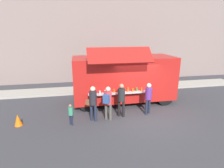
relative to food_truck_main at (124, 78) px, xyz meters
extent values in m
plane|color=#38383D|center=(0.45, -2.38, -1.54)|extent=(60.00, 60.00, 0.00)
cube|color=#9E998E|center=(-4.00, 2.62, -1.47)|extent=(28.00, 1.60, 0.15)
cube|color=gray|center=(-3.00, 6.52, 1.97)|extent=(32.00, 2.40, 7.03)
cube|color=#B41D19|center=(0.00, 0.02, 0.01)|extent=(5.99, 2.31, 2.51)
cube|color=#B41D19|center=(-0.60, -1.54, 1.57)|extent=(3.30, 0.87, 0.74)
cube|color=black|center=(-0.60, -1.07, 0.32)|extent=(3.13, 0.10, 1.13)
cube|color=#B7B7BC|center=(-0.60, -1.28, -0.50)|extent=(3.29, 0.35, 0.05)
cylinder|color=black|center=(-1.88, -1.25, -0.38)|extent=(0.07, 0.07, 0.19)
cylinder|color=white|center=(-1.64, -1.33, -0.39)|extent=(0.07, 0.07, 0.19)
cylinder|color=silver|center=(-1.36, -1.33, -0.38)|extent=(0.07, 0.07, 0.20)
cylinder|color=green|center=(-1.10, -1.32, -0.37)|extent=(0.07, 0.07, 0.21)
cylinder|color=orange|center=(-0.86, -1.22, -0.38)|extent=(0.06, 0.06, 0.20)
cylinder|color=silver|center=(-0.61, -1.33, -0.35)|extent=(0.08, 0.08, 0.26)
cylinder|color=#1F9230|center=(-0.36, -1.23, -0.37)|extent=(0.08, 0.08, 0.21)
cylinder|color=orange|center=(-0.08, -1.23, -0.35)|extent=(0.07, 0.07, 0.26)
cylinder|color=orange|center=(0.18, -1.29, -0.38)|extent=(0.07, 0.07, 0.21)
cylinder|color=green|center=(0.41, -1.23, -0.38)|extent=(0.08, 0.08, 0.21)
cylinder|color=orange|center=(0.67, -1.32, -0.37)|extent=(0.06, 0.06, 0.22)
cube|color=black|center=(2.94, 0.02, 0.47)|extent=(0.08, 1.96, 1.11)
cylinder|color=black|center=(2.29, 1.02, -1.09)|extent=(0.90, 0.28, 0.90)
cylinder|color=black|center=(2.29, -0.98, -1.09)|extent=(0.90, 0.28, 0.90)
cylinder|color=black|center=(-2.30, 1.03, -1.09)|extent=(0.90, 0.28, 0.90)
cylinder|color=black|center=(-2.30, -0.98, -1.09)|extent=(0.90, 0.28, 0.90)
cone|color=orange|center=(-5.57, -2.01, -1.27)|extent=(0.36, 0.36, 0.55)
cylinder|color=#2F6238|center=(3.64, 2.32, -1.03)|extent=(0.60, 0.60, 1.02)
cylinder|color=black|center=(-0.73, -1.93, -1.11)|extent=(0.14, 0.14, 0.86)
cylinder|color=black|center=(-0.53, -2.04, -1.11)|extent=(0.14, 0.14, 0.86)
cylinder|color=#212426|center=(-0.63, -1.99, -0.36)|extent=(0.36, 0.36, 0.65)
sphere|color=#986D55|center=(-0.63, -1.99, 0.09)|extent=(0.24, 0.24, 0.24)
cylinder|color=#4D4A44|center=(-1.45, -2.16, -1.12)|extent=(0.13, 0.13, 0.84)
cylinder|color=#4D4A44|center=(-1.25, -2.27, -1.12)|extent=(0.13, 0.13, 0.84)
cylinder|color=#B83741|center=(-1.35, -2.22, -0.38)|extent=(0.35, 0.35, 0.64)
sphere|color=beige|center=(-1.35, -2.22, 0.06)|extent=(0.24, 0.24, 0.24)
cube|color=#2D4C85|center=(-1.47, -2.45, -0.35)|extent=(0.34, 0.30, 0.41)
cylinder|color=#1E2539|center=(-2.16, -2.12, -1.11)|extent=(0.14, 0.14, 0.87)
cylinder|color=#1E2539|center=(-1.98, -2.26, -1.11)|extent=(0.14, 0.14, 0.87)
cylinder|color=#25222A|center=(-2.07, -2.19, -0.35)|extent=(0.36, 0.36, 0.65)
sphere|color=beige|center=(-2.07, -2.19, 0.10)|extent=(0.24, 0.24, 0.24)
cube|color=brown|center=(-2.30, -2.02, -0.63)|extent=(0.26, 0.25, 0.25)
cylinder|color=#1E2336|center=(0.73, -2.01, -1.13)|extent=(0.13, 0.13, 0.83)
cylinder|color=#1E2336|center=(0.92, -1.91, -1.13)|extent=(0.13, 0.13, 0.83)
cylinder|color=#582C7C|center=(0.83, -1.96, -0.40)|extent=(0.35, 0.35, 0.63)
sphere|color=beige|center=(0.83, -1.96, 0.04)|extent=(0.23, 0.23, 0.23)
cylinder|color=#1D2336|center=(-3.18, -2.36, -1.29)|extent=(0.08, 0.08, 0.51)
cylinder|color=#1D2336|center=(-3.10, -2.47, -1.29)|extent=(0.08, 0.08, 0.51)
cylinder|color=#348864|center=(-3.14, -2.42, -0.84)|extent=(0.21, 0.21, 0.39)
sphere|color=#976C50|center=(-3.14, -2.42, -0.57)|extent=(0.14, 0.14, 0.14)
camera|label=1|loc=(-2.69, -10.27, 2.67)|focal=28.89mm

